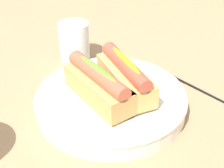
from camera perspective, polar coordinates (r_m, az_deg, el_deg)
The scene contains 7 objects.
ground_plane at distance 0.60m, azimuth -1.28°, elevation -4.50°, with size 2.40×2.40×0.00m, color #9E7A56.
serving_bowl at distance 0.59m, azimuth 0.00°, elevation -2.98°, with size 0.27×0.27×0.04m.
hotdog_front at distance 0.58m, azimuth 2.35°, elevation 1.41°, with size 0.15×0.05×0.06m.
hotdog_back at distance 0.55m, azimuth -2.45°, elevation -0.10°, with size 0.16×0.08×0.06m.
water_glass at distance 0.75m, azimuth -6.56°, elevation 7.08°, with size 0.07×0.07×0.09m.
chopstick_near at distance 0.69m, azimuth 12.97°, elevation 0.13°, with size 0.01×0.01×0.22m, color black.
chopstick_far at distance 0.67m, azimuth 15.21°, elevation -0.95°, with size 0.01×0.01×0.22m, color black.
Camera 1 is at (-0.45, 0.17, 0.37)m, focal length 52.48 mm.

